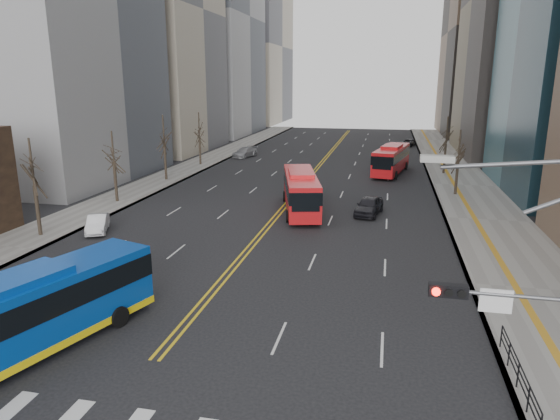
# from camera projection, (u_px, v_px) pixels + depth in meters

# --- Properties ---
(sidewalk_right) EXTENTS (7.00, 130.00, 0.15)m
(sidewalk_right) POSITION_uv_depth(u_px,v_px,m) (464.00, 185.00, 55.03)
(sidewalk_right) COLOR gray
(sidewalk_right) RESTS_ON ground
(sidewalk_left) EXTENTS (5.00, 130.00, 0.15)m
(sidewalk_left) POSITION_uv_depth(u_px,v_px,m) (176.00, 174.00, 62.01)
(sidewalk_left) COLOR gray
(sidewalk_left) RESTS_ON ground
(centerline) EXTENTS (0.55, 100.00, 0.01)m
(centerline) POSITION_uv_depth(u_px,v_px,m) (319.00, 166.00, 68.10)
(centerline) COLOR gold
(centerline) RESTS_ON ground
(signal_mast) EXTENTS (5.37, 0.37, 9.39)m
(signal_mast) POSITION_uv_depth(u_px,v_px,m) (550.00, 320.00, 13.93)
(signal_mast) COLOR slate
(signal_mast) RESTS_ON ground
(pedestrian_railing) EXTENTS (0.06, 6.06, 1.02)m
(pedestrian_railing) POSITION_uv_depth(u_px,v_px,m) (518.00, 371.00, 18.63)
(pedestrian_railing) COLOR black
(pedestrian_railing) RESTS_ON sidewalk_right
(street_trees) EXTENTS (35.20, 47.20, 7.60)m
(street_trees) POSITION_uv_depth(u_px,v_px,m) (219.00, 148.00, 49.00)
(street_trees) COLOR #32261E
(street_trees) RESTS_ON ground
(blue_bus) EXTENTS (6.49, 12.87, 3.67)m
(blue_bus) POSITION_uv_depth(u_px,v_px,m) (18.00, 317.00, 20.51)
(blue_bus) COLOR #0A40A3
(blue_bus) RESTS_ON ground
(red_bus_near) EXTENTS (5.28, 11.68, 3.60)m
(red_bus_near) POSITION_uv_depth(u_px,v_px,m) (301.00, 189.00, 44.16)
(red_bus_near) COLOR red
(red_bus_near) RESTS_ON ground
(red_bus_far) EXTENTS (4.71, 11.56, 3.57)m
(red_bus_far) POSITION_uv_depth(u_px,v_px,m) (391.00, 158.00, 61.94)
(red_bus_far) COLOR red
(red_bus_far) RESTS_ON ground
(car_white) EXTENTS (2.90, 4.18, 1.30)m
(car_white) POSITION_uv_depth(u_px,v_px,m) (98.00, 223.00, 38.40)
(car_white) COLOR white
(car_white) RESTS_ON ground
(car_dark_mid) EXTENTS (2.69, 4.90, 1.58)m
(car_dark_mid) POSITION_uv_depth(u_px,v_px,m) (369.00, 206.00, 43.26)
(car_dark_mid) COLOR black
(car_dark_mid) RESTS_ON ground
(car_silver) EXTENTS (3.36, 5.46, 1.48)m
(car_silver) POSITION_uv_depth(u_px,v_px,m) (245.00, 152.00, 75.58)
(car_silver) COLOR #939398
(car_silver) RESTS_ON ground
(car_dark_far) EXTENTS (3.02, 4.71, 1.21)m
(car_dark_far) POSITION_uv_depth(u_px,v_px,m) (408.00, 143.00, 88.29)
(car_dark_far) COLOR black
(car_dark_far) RESTS_ON ground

